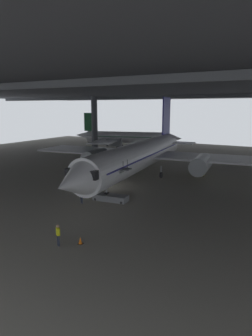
{
  "coord_description": "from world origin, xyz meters",
  "views": [
    {
      "loc": [
        20.99,
        -34.03,
        10.67
      ],
      "look_at": [
        1.36,
        0.43,
        2.71
      ],
      "focal_mm": 32.47,
      "sensor_mm": 36.0,
      "label": 1
    }
  ],
  "objects": [
    {
      "name": "crew_worker_near_nose",
      "position": [
        5.44,
        -17.41,
        1.01
      ],
      "size": [
        0.5,
        0.36,
        1.76
      ],
      "color": "#232838",
      "rests_on": "ground_plane"
    },
    {
      "name": "baggage_tug",
      "position": [
        7.74,
        12.62,
        0.53
      ],
      "size": [
        2.11,
        2.51,
        0.9
      ],
      "color": "yellow",
      "rests_on": "ground_plane"
    },
    {
      "name": "airplane_distant",
      "position": [
        -17.97,
        34.03,
        3.03
      ],
      "size": [
        27.79,
        27.4,
        9.2
      ],
      "color": "white",
      "rests_on": "ground_plane"
    },
    {
      "name": "ground_plane",
      "position": [
        0.0,
        0.0,
        0.0
      ],
      "size": [
        110.0,
        110.0,
        0.0
      ],
      "primitive_type": "plane",
      "color": "gray"
    },
    {
      "name": "crew_worker_by_stairs",
      "position": [
        0.41,
        -8.0,
        1.0
      ],
      "size": [
        0.54,
        0.27,
        1.74
      ],
      "color": "#232838",
      "rests_on": "ground_plane"
    },
    {
      "name": "hangar_structure",
      "position": [
        -0.05,
        13.76,
        13.84
      ],
      "size": [
        121.0,
        99.0,
        14.46
      ],
      "color": "#4C4F54",
      "rests_on": "ground_plane"
    },
    {
      "name": "airplane_main",
      "position": [
        0.78,
        5.55,
        3.64
      ],
      "size": [
        39.29,
        40.47,
        12.49
      ],
      "color": "white",
      "rests_on": "ground_plane"
    },
    {
      "name": "traffic_cone_orange",
      "position": [
        6.74,
        -16.33,
        0.29
      ],
      "size": [
        0.36,
        0.36,
        0.6
      ],
      "color": "black",
      "rests_on": "ground_plane"
    },
    {
      "name": "boarding_stairs",
      "position": [
        2.74,
        -5.46,
        0.75
      ],
      "size": [
        4.54,
        1.95,
        4.87
      ],
      "color": "slate",
      "rests_on": "ground_plane"
    }
  ]
}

